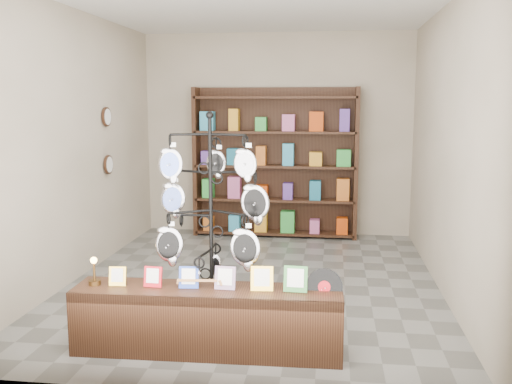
% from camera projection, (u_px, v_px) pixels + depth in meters
% --- Properties ---
extents(ground, '(5.00, 5.00, 0.00)m').
position_uv_depth(ground, '(254.00, 282.00, 6.35)').
color(ground, slate).
rests_on(ground, ground).
extents(room_envelope, '(5.00, 5.00, 5.00)m').
position_uv_depth(room_envelope, '(254.00, 114.00, 6.06)').
color(room_envelope, '#BFAF9A').
rests_on(room_envelope, ground).
extents(display_tree, '(0.98, 0.81, 1.90)m').
position_uv_depth(display_tree, '(211.00, 211.00, 4.64)').
color(display_tree, black).
rests_on(display_tree, ground).
extents(front_shelf, '(2.14, 0.50, 0.75)m').
position_uv_depth(front_shelf, '(208.00, 320.00, 4.53)').
color(front_shelf, black).
rests_on(front_shelf, ground).
extents(back_shelving, '(2.42, 0.36, 2.20)m').
position_uv_depth(back_shelving, '(275.00, 167.00, 8.43)').
color(back_shelving, black).
rests_on(back_shelving, ground).
extents(wall_clocks, '(0.03, 0.24, 0.84)m').
position_uv_depth(wall_clocks, '(107.00, 141.00, 7.16)').
color(wall_clocks, black).
rests_on(wall_clocks, ground).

